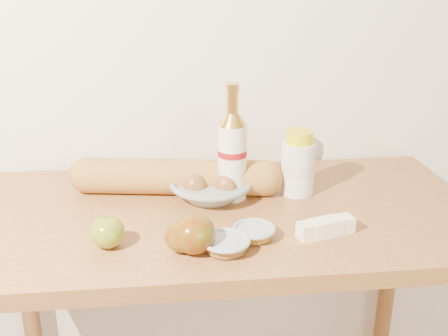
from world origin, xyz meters
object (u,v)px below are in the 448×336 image
Objects in this scene: bourbon_bottle at (232,153)px; baguette at (175,177)px; table at (223,255)px; cream_bottle at (298,165)px; egg_bowl at (211,186)px.

baguette is at bearing 147.24° from bourbon_bottle.
table is 7.30× the size of cream_bottle.
egg_bowl reaches higher than table.
cream_bottle is 0.73× the size of egg_bowl.
baguette is (-0.09, 0.03, 0.02)m from egg_bowl.
bourbon_bottle reaches higher than baguette.
bourbon_bottle is 1.29× the size of egg_bowl.
table is 0.25m from bourbon_bottle.
baguette is (-0.31, 0.03, -0.03)m from cream_bottle.
baguette reaches higher than table.
egg_bowl is (-0.02, 0.08, 0.15)m from table.
bourbon_bottle is 0.53× the size of baguette.
cream_bottle is 0.30× the size of baguette.
baguette is at bearing 158.78° from egg_bowl.
baguette is at bearing 162.45° from cream_bottle.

